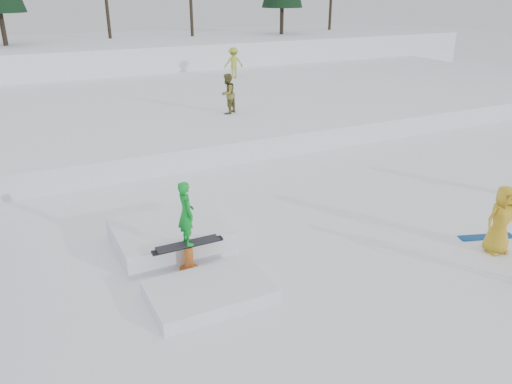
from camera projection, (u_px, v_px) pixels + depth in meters
name	position (u px, v px, depth m)	size (l,w,h in m)	color
ground	(277.00, 273.00, 10.98)	(120.00, 120.00, 0.00)	white
snow_berm	(71.00, 58.00, 35.27)	(60.00, 14.00, 2.40)	white
snow_midrise	(115.00, 109.00, 24.03)	(50.00, 18.00, 0.80)	white
walker_olive	(227.00, 94.00, 21.18)	(0.83, 0.64, 1.70)	brown
walker_ygreen	(234.00, 63.00, 29.78)	(1.14, 0.66, 1.77)	#9FA72C
spectator_yellow	(501.00, 220.00, 11.56)	(0.81, 0.53, 1.66)	gold
loose_board_teal	(486.00, 237.00, 12.52)	(1.40, 0.28, 0.03)	navy
jib_rail_feature	(180.00, 247.00, 11.42)	(2.60, 4.40, 2.11)	white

